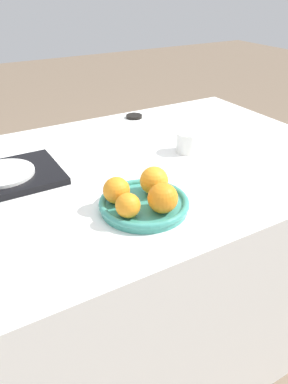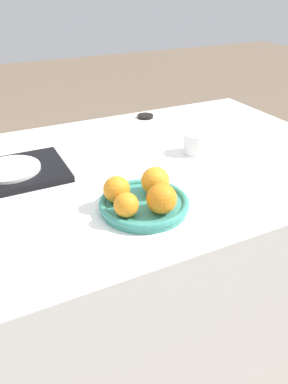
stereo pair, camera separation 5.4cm
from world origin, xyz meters
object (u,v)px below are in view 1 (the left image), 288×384
at_px(orange_3, 163,198).
at_px(fruit_platter, 144,204).
at_px(side_plate, 3,173).
at_px(orange_1, 128,205).
at_px(orange_0, 154,181).
at_px(soy_dish, 134,116).
at_px(cup_0, 188,142).
at_px(serving_tray, 4,178).
at_px(orange_2, 116,190).

bearing_deg(orange_3, fruit_platter, 107.36).
xyz_separation_m(fruit_platter, orange_3, (0.02, -0.06, 0.04)).
bearing_deg(side_plate, orange_1, -60.38).
bearing_deg(side_plate, orange_0, -43.76).
bearing_deg(side_plate, soy_dish, 26.67).
distance_m(side_plate, cup_0, 0.60).
relative_size(orange_3, cup_0, 0.97).
bearing_deg(orange_3, cup_0, 45.71).
height_order(serving_tray, cup_0, cup_0).
bearing_deg(fruit_platter, orange_3, -72.64).
bearing_deg(side_plate, cup_0, -9.56).
bearing_deg(side_plate, serving_tray, 0.00).
xyz_separation_m(orange_2, cup_0, (0.37, 0.20, -0.02)).
relative_size(side_plate, cup_0, 2.31).
height_order(orange_2, serving_tray, orange_2).
relative_size(fruit_platter, orange_1, 3.83).
height_order(orange_2, orange_3, orange_3).
xyz_separation_m(side_plate, cup_0, (0.59, -0.10, 0.01)).
bearing_deg(soy_dish, side_plate, -153.33).
bearing_deg(cup_0, orange_2, -151.13).
bearing_deg(fruit_platter, orange_0, 30.68).
xyz_separation_m(orange_1, side_plate, (-0.21, 0.37, -0.03)).
bearing_deg(soy_dish, orange_0, -114.25).
xyz_separation_m(orange_2, orange_3, (0.08, -0.09, 0.00)).
height_order(orange_1, side_plate, orange_1).
height_order(orange_0, serving_tray, orange_0).
distance_m(fruit_platter, serving_tray, 0.44).
bearing_deg(cup_0, orange_1, -143.66).
relative_size(orange_1, orange_2, 0.89).
bearing_deg(fruit_platter, orange_2, 148.69).
xyz_separation_m(orange_0, orange_2, (-0.11, 0.01, -0.00)).
bearing_deg(orange_1, serving_tray, 119.62).
relative_size(fruit_platter, orange_3, 3.12).
bearing_deg(orange_0, fruit_platter, -149.32).
relative_size(fruit_platter, orange_0, 3.11).
bearing_deg(serving_tray, orange_0, -43.76).
bearing_deg(orange_0, serving_tray, 136.24).
bearing_deg(fruit_platter, soy_dish, 63.27).
bearing_deg(soy_dish, orange_2, -122.30).
xyz_separation_m(orange_1, orange_3, (0.08, -0.02, 0.01)).
distance_m(orange_2, orange_3, 0.12).
bearing_deg(serving_tray, soy_dish, 26.67).
xyz_separation_m(fruit_platter, orange_0, (0.05, 0.03, 0.04)).
xyz_separation_m(orange_1, soy_dish, (0.39, 0.68, -0.04)).
xyz_separation_m(side_plate, soy_dish, (0.60, 0.30, -0.02)).
relative_size(orange_2, side_plate, 0.38).
distance_m(orange_2, side_plate, 0.37).
distance_m(orange_0, orange_1, 0.13).
height_order(fruit_platter, orange_0, orange_0).
xyz_separation_m(orange_2, side_plate, (-0.22, 0.30, -0.03)).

